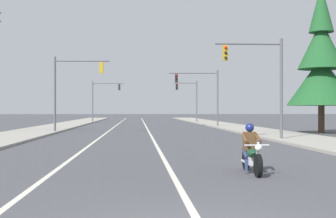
{
  "coord_description": "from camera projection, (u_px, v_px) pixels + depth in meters",
  "views": [
    {
      "loc": [
        -0.85,
        -6.57,
        1.85
      ],
      "look_at": [
        1.0,
        20.18,
        1.92
      ],
      "focal_mm": 47.97,
      "sensor_mm": 36.0,
      "label": 1
    }
  ],
  "objects": [
    {
      "name": "conifer_tree_right_verge_near",
      "position": [
        321.0,
        65.0,
        35.66
      ],
      "size": [
        5.42,
        5.42,
        11.93
      ],
      "color": "#423023",
      "rests_on": "ground"
    },
    {
      "name": "lane_stripe_left",
      "position": [
        115.0,
        126.0,
        51.27
      ],
      "size": [
        0.16,
        100.0,
        0.01
      ],
      "primitive_type": "cube",
      "color": "beige",
      "rests_on": "ground"
    },
    {
      "name": "traffic_signal_far_right",
      "position": [
        190.0,
        95.0,
        66.36
      ],
      "size": [
        3.6,
        0.52,
        6.2
      ],
      "color": "#56565B",
      "rests_on": "ground"
    },
    {
      "name": "traffic_signal_mid_left",
      "position": [
        102.0,
        95.0,
        67.34
      ],
      "size": [
        4.79,
        0.37,
        6.2
      ],
      "color": "#56565B",
      "rests_on": "ground"
    },
    {
      "name": "traffic_signal_near_left",
      "position": [
        71.0,
        83.0,
        36.47
      ],
      "size": [
        4.53,
        0.4,
        6.2
      ],
      "color": "#56565B",
      "rests_on": "ground"
    },
    {
      "name": "traffic_signal_mid_right",
      "position": [
        203.0,
        89.0,
        48.53
      ],
      "size": [
        5.34,
        0.44,
        6.2
      ],
      "color": "#56565B",
      "rests_on": "ground"
    },
    {
      "name": "motorcycle_with_rider",
      "position": [
        251.0,
        153.0,
        13.17
      ],
      "size": [
        0.7,
        2.19,
        1.46
      ],
      "color": "black",
      "rests_on": "ground"
    },
    {
      "name": "sidewalk_kerb_right",
      "position": [
        234.0,
        127.0,
        47.16
      ],
      "size": [
        4.4,
        110.0,
        0.14
      ],
      "primitive_type": "cube",
      "color": "#9E998E",
      "rests_on": "ground"
    },
    {
      "name": "traffic_signal_near_right",
      "position": [
        263.0,
        74.0,
        27.12
      ],
      "size": [
        4.13,
        0.37,
        6.2
      ],
      "color": "#56565B",
      "rests_on": "ground"
    },
    {
      "name": "sidewalk_kerb_left",
      "position": [
        54.0,
        127.0,
        45.87
      ],
      "size": [
        4.4,
        110.0,
        0.14
      ],
      "primitive_type": "cube",
      "color": "#9E998E",
      "rests_on": "ground"
    },
    {
      "name": "lane_stripe_center",
      "position": [
        146.0,
        126.0,
        51.51
      ],
      "size": [
        0.16,
        100.0,
        0.01
      ],
      "primitive_type": "cube",
      "color": "beige",
      "rests_on": "ground"
    }
  ]
}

